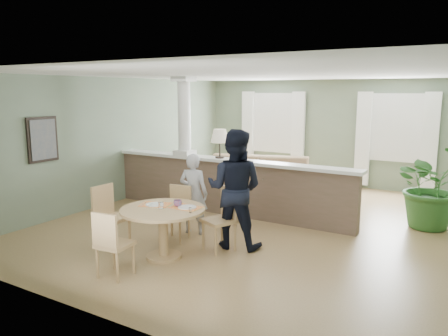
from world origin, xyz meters
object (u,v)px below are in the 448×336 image
Objects in this scene: sofa at (256,176)px; houseplant at (433,186)px; child_person at (194,194)px; chair_near at (111,242)px; man_person at (235,189)px; chair_far_man at (223,216)px; dining_table at (164,218)px; chair_side at (109,214)px; chair_far_boy at (178,210)px.

houseplant is at bearing -26.00° from sofa.
houseplant is 4.23m from child_person.
houseplant is 5.60m from chair_near.
man_person is (0.92, -0.21, 0.23)m from child_person.
houseplant reaches higher than chair_far_man.
child_person is (-0.13, 2.07, 0.20)m from chair_near.
chair_far_man is (0.57, 0.74, -0.06)m from dining_table.
sofa is 2.20× the size of child_person.
child_person is (0.75, 1.24, 0.15)m from chair_side.
chair_far_man is (-2.63, -2.84, -0.23)m from houseplant.
chair_near is at bearing -101.52° from sofa.
sofa is at bearing -89.65° from chair_near.
chair_far_man is at bearing 54.05° from man_person.
sofa is 3.08m from child_person.
man_person is (0.09, 0.20, 0.39)m from chair_far_man.
child_person reaches higher than dining_table.
man_person is at bearing -85.76° from sofa.
man_person reaches higher than sofa.
man_person is (0.98, 0.17, 0.44)m from chair_far_boy.
houseplant is 5.59m from chair_side.
child_person reaches higher than chair_far_boy.
houseplant is 1.58× the size of chair_far_man.
houseplant is 3.88m from chair_far_man.
sofa reaches higher than dining_table.
houseplant is 1.56× the size of chair_side.
chair_side is 0.70× the size of child_person.
man_person reaches higher than chair_side.
chair_near reaches higher than sofa.
houseplant reaches higher than sofa.
sofa is 3.45m from chair_far_boy.
chair_far_man reaches higher than chair_near.
child_person is at bearing -144.92° from houseplant.
chair_side is (-0.88, 0.83, 0.04)m from chair_near.
man_person is at bearing 1.04° from chair_far_boy.
chair_far_man is at bearing -88.16° from sofa.
child_person is at bearing -100.51° from sofa.
child_person is at bearing -91.16° from chair_near.
chair_far_man is at bearing -59.68° from chair_side.
chair_far_boy is at bearing -1.97° from man_person.
houseplant is 1.70× the size of chair_near.
chair_near is 1.21m from chair_side.
houseplant is 4.52m from chair_far_boy.
chair_side is at bearing 47.09° from child_person.
chair_side is at bearing 19.74° from man_person.
dining_table is (0.59, -4.20, 0.15)m from sofa.
chair_far_boy is at bearing -141.37° from houseplant.
chair_near is 0.65× the size of child_person.
chair_near is at bearing 55.22° from man_person.
dining_table is at bearing -82.29° from chair_side.
chair_side is 1.99m from man_person.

